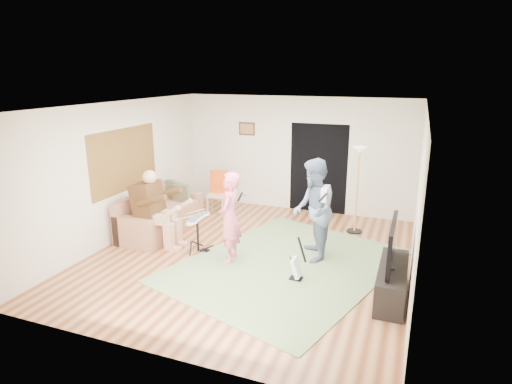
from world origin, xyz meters
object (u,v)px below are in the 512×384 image
guitarist (313,210)px  tv_cabinet (392,282)px  dining_chair (218,198)px  torchiere_lamp (358,175)px  drum_kit (198,236)px  singer (230,218)px  television (392,244)px  guitar_spare (297,268)px  sofa (158,218)px

guitarist → tv_cabinet: size_ratio=1.30×
dining_chair → torchiere_lamp: bearing=-13.2°
drum_kit → singer: singer is taller
drum_kit → guitarist: bearing=11.3°
dining_chair → television: size_ratio=0.85×
torchiere_lamp → dining_chair: size_ratio=1.81×
dining_chair → tv_cabinet: 4.91m
singer → television: 2.73m
drum_kit → tv_cabinet: (3.50, -0.52, -0.05)m
guitarist → torchiere_lamp: 1.73m
guitar_spare → tv_cabinet: (1.46, -0.04, 0.04)m
guitarist → torchiere_lamp: bearing=142.0°
dining_chair → guitar_spare: bearing=-55.5°
guitarist → drum_kit: bearing=-98.7°
singer → guitarist: guitarist is taller
singer → tv_cabinet: bearing=75.2°
guitar_spare → television: (1.41, -0.04, 0.64)m
torchiere_lamp → dining_chair: torchiere_lamp is taller
sofa → guitarist: (3.37, -0.24, 0.63)m
drum_kit → dining_chair: dining_chair is taller
sofa → dining_chair: size_ratio=2.12×
torchiere_lamp → television: (0.85, -2.54, -0.38)m
singer → dining_chair: singer is taller
sofa → guitar_spare: bearing=-18.6°
singer → drum_kit: bearing=-111.7°
sofa → torchiere_lamp: (3.89, 1.38, 0.95)m
singer → dining_chair: bearing=-157.7°
singer → tv_cabinet: 2.84m
sofa → torchiere_lamp: 4.24m
singer → torchiere_lamp: size_ratio=0.89×
guitar_spare → television: bearing=-1.7°
singer → tv_cabinet: (2.76, -0.33, -0.55)m
guitar_spare → dining_chair: 3.74m
sofa → drum_kit: 1.45m
drum_kit → television: 3.53m
guitar_spare → tv_cabinet: guitar_spare is taller
singer → dining_chair: 2.74m
drum_kit → singer: (0.74, -0.18, 0.50)m
singer → television: size_ratio=1.38×
torchiere_lamp → drum_kit: bearing=-142.0°
sofa → guitar_spare: (3.33, -1.12, -0.07)m
sofa → tv_cabinet: sofa is taller
tv_cabinet → television: 0.60m
torchiere_lamp → guitar_spare: bearing=-102.6°
drum_kit → guitarist: (2.07, 0.41, 0.61)m
sofa → torchiere_lamp: size_ratio=1.17×
guitarist → guitar_spare: 1.13m
guitarist → tv_cabinet: 1.83m
sofa → television: (4.74, -1.17, 0.57)m
sofa → torchiere_lamp: torchiere_lamp is taller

